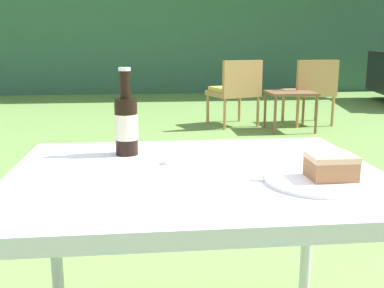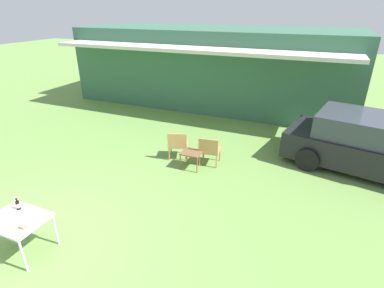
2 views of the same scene
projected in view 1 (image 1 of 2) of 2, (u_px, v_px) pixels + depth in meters
name	position (u px, v px, depth m)	size (l,w,h in m)	color
cabin_building	(149.00, 19.00, 10.86)	(11.57, 5.58, 3.14)	#38664C
wicker_chair_cushioned	(235.00, 89.00, 5.47)	(0.66, 0.64, 0.81)	#B2844C
wicker_chair_plain	(311.00, 88.00, 5.54)	(0.58, 0.54, 0.81)	#B2844C
garden_side_table	(291.00, 96.00, 5.19)	(0.53, 0.48, 0.46)	brown
patio_table	(196.00, 194.00, 1.18)	(0.96, 0.75, 0.68)	silver
cake_on_plate	(324.00, 174.00, 1.07)	(0.25, 0.25, 0.07)	white
cola_bottle_near	(126.00, 124.00, 1.32)	(0.07, 0.07, 0.26)	black
fork	(284.00, 182.00, 1.07)	(0.16, 0.06, 0.01)	silver
loose_bottle_cap	(166.00, 162.00, 1.23)	(0.03, 0.03, 0.01)	silver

